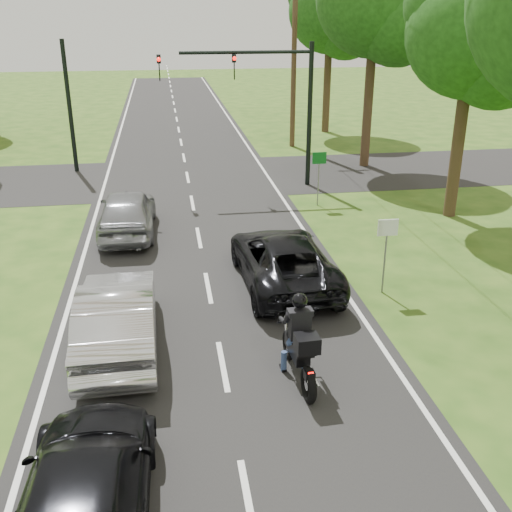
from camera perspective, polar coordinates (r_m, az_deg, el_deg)
The scene contains 16 objects.
ground at distance 13.27m, azimuth -3.18°, elevation -10.43°, with size 140.00×140.00×0.00m, color #284B15.
road at distance 22.32m, azimuth -5.80°, elevation 3.53°, with size 8.00×100.00×0.01m, color black.
cross_road at distance 28.07m, azimuth -6.54°, elevation 7.44°, with size 60.00×7.00×0.01m, color black.
motorcycle_rider at distance 12.44m, azimuth 4.19°, elevation -8.67°, with size 0.65×2.31×1.99m.
dark_suv at distance 16.72m, azimuth 2.60°, elevation -0.32°, with size 2.40×5.20×1.44m, color black.
silver_sedan at distance 13.87m, azimuth -13.05°, elevation -5.65°, with size 1.67×4.78×1.58m, color silver.
silver_suv at distance 20.96m, azimuth -12.18°, elevation 4.14°, with size 1.85×4.59×1.56m, color gray.
dark_car_behind at distance 9.65m, azimuth -15.96°, elevation -20.97°, with size 1.93×4.74×1.38m, color black.
traffic_signal at distance 25.66m, azimuth 1.01°, elevation 15.59°, with size 6.38×0.44×6.00m.
signal_pole_far at distance 29.71m, azimuth -17.33°, elevation 13.34°, with size 0.20×0.20×6.00m, color black.
utility_pole_far at distance 33.95m, azimuth 3.65°, elevation 18.83°, with size 1.60×0.28×10.00m.
sign_white at distance 16.19m, azimuth 12.36°, elevation 1.67°, with size 0.55×0.07×2.12m.
sign_green at distance 23.54m, azimuth 6.02°, elevation 8.55°, with size 0.55×0.07×2.12m.
tree_row_c at distance 22.64m, azimuth 20.67°, elevation 18.67°, with size 4.80×4.65×8.76m.
tree_row_d at distance 29.64m, azimuth 12.04°, elevation 22.45°, with size 5.76×5.58×10.45m.
tree_row_e at distance 38.35m, azimuth 7.59°, elevation 21.71°, with size 5.28×5.12×9.61m.
Camera 1 is at (-0.98, -11.11, 7.19)m, focal length 42.00 mm.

